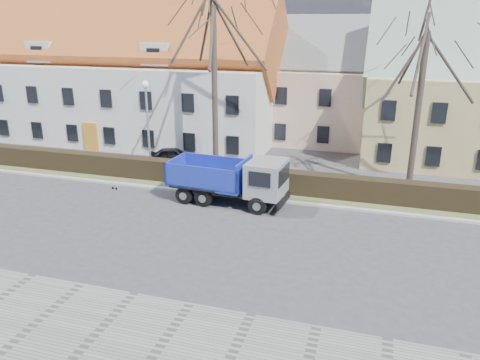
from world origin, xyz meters
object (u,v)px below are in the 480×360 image
(cart_frame, at_px, (112,184))
(streetlight, at_px, (148,128))
(dump_truck, at_px, (224,179))
(parked_car_a, at_px, (174,156))

(cart_frame, bearing_deg, streetlight, 74.18)
(dump_truck, xyz_separation_m, cart_frame, (-7.05, 0.03, -1.06))
(dump_truck, relative_size, parked_car_a, 1.96)
(streetlight, relative_size, parked_car_a, 1.78)
(streetlight, bearing_deg, cart_frame, -105.82)
(dump_truck, height_order, cart_frame, dump_truck)
(dump_truck, bearing_deg, parked_car_a, 138.16)
(cart_frame, bearing_deg, dump_truck, -0.26)
(streetlight, xyz_separation_m, parked_car_a, (0.47, 2.60, -2.47))
(streetlight, bearing_deg, parked_car_a, 79.67)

